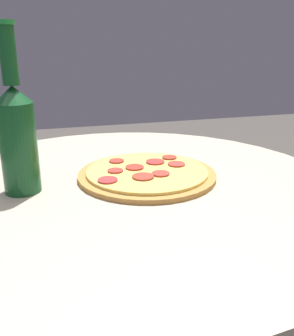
# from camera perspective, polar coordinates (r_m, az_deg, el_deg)

# --- Properties ---
(table) EXTENTS (0.88, 0.88, 0.76)m
(table) POSITION_cam_1_polar(r_m,az_deg,el_deg) (0.84, -2.84, -15.07)
(table) COLOR #B2A893
(table) RESTS_ON ground_plane
(pizza) EXTENTS (0.29, 0.29, 0.02)m
(pizza) POSITION_cam_1_polar(r_m,az_deg,el_deg) (0.78, -0.02, -0.84)
(pizza) COLOR #B77F3D
(pizza) RESTS_ON table
(beer_bottle) EXTENTS (0.07, 0.07, 0.30)m
(beer_bottle) POSITION_cam_1_polar(r_m,az_deg,el_deg) (0.72, -19.18, 5.01)
(beer_bottle) COLOR #144C23
(beer_bottle) RESTS_ON table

